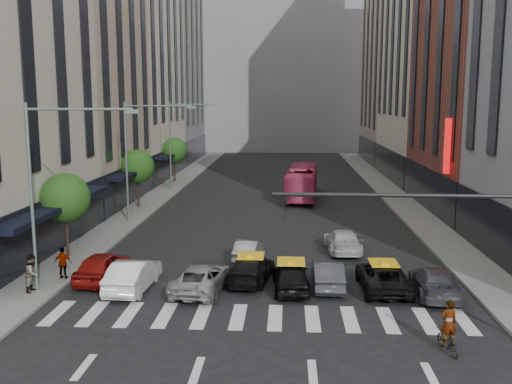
# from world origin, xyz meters

# --- Properties ---
(ground) EXTENTS (160.00, 160.00, 0.00)m
(ground) POSITION_xyz_m (0.00, 0.00, 0.00)
(ground) COLOR black
(ground) RESTS_ON ground
(sidewalk_left) EXTENTS (3.00, 96.00, 0.15)m
(sidewalk_left) POSITION_xyz_m (-11.50, 30.00, 0.07)
(sidewalk_left) COLOR slate
(sidewalk_left) RESTS_ON ground
(sidewalk_right) EXTENTS (3.00, 96.00, 0.15)m
(sidewalk_right) POSITION_xyz_m (11.50, 30.00, 0.07)
(sidewalk_right) COLOR slate
(sidewalk_right) RESTS_ON ground
(building_left_b) EXTENTS (8.00, 16.00, 24.00)m
(building_left_b) POSITION_xyz_m (-17.00, 28.00, 12.00)
(building_left_b) COLOR tan
(building_left_b) RESTS_ON ground
(building_left_c) EXTENTS (8.00, 20.00, 36.00)m
(building_left_c) POSITION_xyz_m (-17.00, 46.00, 18.00)
(building_left_c) COLOR beige
(building_left_c) RESTS_ON ground
(building_left_d) EXTENTS (8.00, 18.00, 30.00)m
(building_left_d) POSITION_xyz_m (-17.00, 65.00, 15.00)
(building_left_d) COLOR gray
(building_left_d) RESTS_ON ground
(building_right_b) EXTENTS (8.00, 18.00, 26.00)m
(building_right_b) POSITION_xyz_m (17.00, 27.00, 13.00)
(building_right_b) COLOR brown
(building_right_b) RESTS_ON ground
(building_right_c) EXTENTS (8.00, 20.00, 40.00)m
(building_right_c) POSITION_xyz_m (17.00, 46.00, 20.00)
(building_right_c) COLOR beige
(building_right_c) RESTS_ON ground
(building_right_d) EXTENTS (8.00, 18.00, 28.00)m
(building_right_d) POSITION_xyz_m (17.00, 65.00, 14.00)
(building_right_d) COLOR tan
(building_right_d) RESTS_ON ground
(building_far) EXTENTS (30.00, 10.00, 36.00)m
(building_far) POSITION_xyz_m (0.00, 85.00, 18.00)
(building_far) COLOR gray
(building_far) RESTS_ON ground
(tree_near) EXTENTS (2.88, 2.88, 4.95)m
(tree_near) POSITION_xyz_m (-11.80, 10.00, 3.65)
(tree_near) COLOR black
(tree_near) RESTS_ON sidewalk_left
(tree_mid) EXTENTS (2.88, 2.88, 4.95)m
(tree_mid) POSITION_xyz_m (-11.80, 26.00, 3.65)
(tree_mid) COLOR black
(tree_mid) RESTS_ON sidewalk_left
(tree_far) EXTENTS (2.88, 2.88, 4.95)m
(tree_far) POSITION_xyz_m (-11.80, 42.00, 3.65)
(tree_far) COLOR black
(tree_far) RESTS_ON sidewalk_left
(streetlamp_near) EXTENTS (5.38, 0.25, 9.00)m
(streetlamp_near) POSITION_xyz_m (-10.04, 4.00, 5.90)
(streetlamp_near) COLOR gray
(streetlamp_near) RESTS_ON sidewalk_left
(streetlamp_mid) EXTENTS (5.38, 0.25, 9.00)m
(streetlamp_mid) POSITION_xyz_m (-10.04, 20.00, 5.90)
(streetlamp_mid) COLOR gray
(streetlamp_mid) RESTS_ON sidewalk_left
(streetlamp_far) EXTENTS (5.38, 0.25, 9.00)m
(streetlamp_far) POSITION_xyz_m (-10.04, 36.00, 5.90)
(streetlamp_far) COLOR gray
(streetlamp_far) RESTS_ON sidewalk_left
(traffic_signal) EXTENTS (10.10, 0.20, 6.00)m
(traffic_signal) POSITION_xyz_m (7.69, -1.00, 4.47)
(traffic_signal) COLOR black
(traffic_signal) RESTS_ON ground
(liberty_sign) EXTENTS (0.30, 0.70, 4.00)m
(liberty_sign) POSITION_xyz_m (12.60, 20.00, 6.00)
(liberty_sign) COLOR red
(liberty_sign) RESTS_ON ground
(car_red) EXTENTS (2.13, 4.61, 1.53)m
(car_red) POSITION_xyz_m (-8.43, 6.12, 0.76)
(car_red) COLOR maroon
(car_red) RESTS_ON ground
(car_white_front) EXTENTS (1.87, 4.75, 1.54)m
(car_white_front) POSITION_xyz_m (-6.47, 4.76, 0.77)
(car_white_front) COLOR white
(car_white_front) RESTS_ON ground
(car_silver) EXTENTS (2.79, 5.09, 1.35)m
(car_silver) POSITION_xyz_m (-3.09, 4.76, 0.68)
(car_silver) COLOR #A4A4A9
(car_silver) RESTS_ON ground
(taxi_left) EXTENTS (2.53, 4.89, 1.35)m
(taxi_left) POSITION_xyz_m (-0.77, 6.42, 0.68)
(taxi_left) COLOR black
(taxi_left) RESTS_ON ground
(taxi_center) EXTENTS (1.95, 4.33, 1.44)m
(taxi_center) POSITION_xyz_m (1.29, 5.11, 0.72)
(taxi_center) COLOR black
(taxi_center) RESTS_ON ground
(car_grey_mid) EXTENTS (1.48, 4.18, 1.38)m
(car_grey_mid) POSITION_xyz_m (3.12, 5.69, 0.69)
(car_grey_mid) COLOR #383A3F
(car_grey_mid) RESTS_ON ground
(taxi_right) EXTENTS (2.33, 4.95, 1.37)m
(taxi_right) POSITION_xyz_m (5.82, 5.41, 0.68)
(taxi_right) COLOR black
(taxi_right) RESTS_ON ground
(car_grey_curb) EXTENTS (2.18, 4.82, 1.37)m
(car_grey_curb) POSITION_xyz_m (8.16, 4.78, 0.68)
(car_grey_curb) COLOR #44454C
(car_grey_curb) RESTS_ON ground
(car_row2_left) EXTENTS (1.62, 3.81, 1.22)m
(car_row2_left) POSITION_xyz_m (-1.19, 10.40, 0.61)
(car_row2_left) COLOR #A2A3A8
(car_row2_left) RESTS_ON ground
(car_row2_right) EXTENTS (2.23, 4.87, 1.38)m
(car_row2_right) POSITION_xyz_m (4.50, 12.61, 0.69)
(car_row2_right) COLOR silver
(car_row2_right) RESTS_ON ground
(bus) EXTENTS (3.37, 11.28, 3.10)m
(bus) POSITION_xyz_m (2.45, 32.13, 1.55)
(bus) COLOR #DA406E
(bus) RESTS_ON ground
(motorcycle) EXTENTS (0.87, 1.64, 0.82)m
(motorcycle) POSITION_xyz_m (7.06, -1.57, 0.41)
(motorcycle) COLOR black
(motorcycle) RESTS_ON ground
(rider) EXTENTS (0.72, 0.55, 1.77)m
(rider) POSITION_xyz_m (7.06, -1.57, 1.71)
(rider) COLOR gray
(rider) RESTS_ON motorcycle
(pedestrian_near) EXTENTS (0.75, 0.93, 1.81)m
(pedestrian_near) POSITION_xyz_m (-11.11, 3.86, 1.05)
(pedestrian_near) COLOR gray
(pedestrian_near) RESTS_ON sidewalk_left
(pedestrian_far) EXTENTS (0.96, 0.41, 1.63)m
(pedestrian_far) POSITION_xyz_m (-10.44, 5.90, 0.97)
(pedestrian_far) COLOR gray
(pedestrian_far) RESTS_ON sidewalk_left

